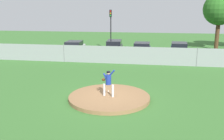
% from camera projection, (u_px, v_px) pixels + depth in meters
% --- Properties ---
extents(ground_plane, '(80.00, 80.00, 0.00)m').
position_uv_depth(ground_plane, '(122.00, 74.00, 20.32)').
color(ground_plane, '#386B2D').
extents(asphalt_strip, '(44.00, 7.00, 0.01)m').
position_uv_depth(asphalt_strip, '(132.00, 56.00, 28.46)').
color(asphalt_strip, '#2B2B2D').
rests_on(asphalt_strip, ground_plane).
extents(pitchers_mound, '(4.77, 4.77, 0.21)m').
position_uv_depth(pitchers_mound, '(109.00, 97.00, 14.54)').
color(pitchers_mound, olive).
rests_on(pitchers_mound, ground_plane).
extents(pitcher_youth, '(0.79, 0.32, 1.61)m').
position_uv_depth(pitcher_youth, '(108.00, 81.00, 14.23)').
color(pitcher_youth, silver).
rests_on(pitcher_youth, pitchers_mound).
extents(baseball, '(0.07, 0.07, 0.07)m').
position_uv_depth(baseball, '(108.00, 91.00, 15.20)').
color(baseball, white).
rests_on(baseball, pitchers_mound).
extents(chainlink_fence, '(32.40, 0.07, 1.82)m').
position_uv_depth(chainlink_fence, '(128.00, 55.00, 23.95)').
color(chainlink_fence, gray).
rests_on(chainlink_fence, ground_plane).
extents(parked_car_charcoal, '(2.09, 4.83, 1.76)m').
position_uv_depth(parked_car_charcoal, '(114.00, 48.00, 28.65)').
color(parked_car_charcoal, '#232328').
rests_on(parked_car_charcoal, ground_plane).
extents(parked_car_white, '(2.17, 4.38, 1.58)m').
position_uv_depth(parked_car_white, '(74.00, 48.00, 29.26)').
color(parked_car_white, silver).
rests_on(parked_car_white, ground_plane).
extents(parked_car_teal, '(2.14, 4.34, 1.61)m').
position_uv_depth(parked_car_teal, '(179.00, 50.00, 27.74)').
color(parked_car_teal, '#146066').
rests_on(parked_car_teal, ground_plane).
extents(parked_car_navy, '(1.94, 4.11, 1.57)m').
position_uv_depth(parked_car_navy, '(142.00, 50.00, 28.11)').
color(parked_car_navy, '#161E4C').
rests_on(parked_car_navy, ground_plane).
extents(traffic_cone_orange, '(0.40, 0.40, 0.55)m').
position_uv_depth(traffic_cone_orange, '(94.00, 50.00, 31.41)').
color(traffic_cone_orange, orange).
rests_on(traffic_cone_orange, asphalt_strip).
extents(traffic_light_near, '(0.28, 0.46, 5.19)m').
position_uv_depth(traffic_light_near, '(111.00, 23.00, 31.74)').
color(traffic_light_near, black).
rests_on(traffic_light_near, ground_plane).
extents(tree_bushy_near, '(4.17, 4.17, 7.38)m').
position_uv_depth(tree_bushy_near, '(220.00, 9.00, 31.80)').
color(tree_bushy_near, '#4C331E').
rests_on(tree_bushy_near, ground_plane).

